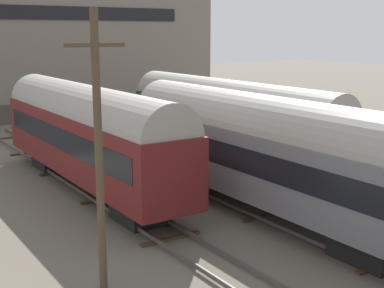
% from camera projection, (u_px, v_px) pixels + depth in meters
% --- Properties ---
extents(ground_plane, '(200.00, 200.00, 0.00)m').
position_uv_depth(ground_plane, '(317.00, 238.00, 20.84)').
color(ground_plane, '#60594C').
extents(track_left, '(2.60, 60.00, 0.26)m').
position_uv_depth(track_left, '(216.00, 264.00, 18.19)').
color(track_left, '#4C4742').
rests_on(track_left, ground).
extents(track_middle, '(2.60, 60.00, 0.26)m').
position_uv_depth(track_middle, '(317.00, 235.00, 20.81)').
color(track_middle, '#4C4742').
rests_on(track_middle, ground).
extents(train_car_green, '(2.99, 18.61, 5.06)m').
position_uv_depth(train_car_green, '(227.00, 115.00, 32.93)').
color(train_car_green, black).
rests_on(train_car_green, ground).
extents(train_car_grey, '(3.08, 17.79, 5.29)m').
position_uv_depth(train_car_grey, '(263.00, 148.00, 22.95)').
color(train_car_grey, black).
rests_on(train_car_grey, ground).
extents(train_car_maroon, '(2.97, 16.94, 5.36)m').
position_uv_depth(train_car_maroon, '(87.00, 131.00, 26.61)').
color(train_car_maroon, black).
rests_on(train_car_maroon, ground).
extents(utility_pole, '(1.80, 0.24, 8.55)m').
position_uv_depth(utility_pole, '(99.00, 152.00, 15.66)').
color(utility_pole, '#473828').
rests_on(utility_pole, ground).
extents(warehouse_building, '(29.97, 11.01, 17.36)m').
position_uv_depth(warehouse_building, '(55.00, 24.00, 52.68)').
color(warehouse_building, '#46403A').
rests_on(warehouse_building, ground).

